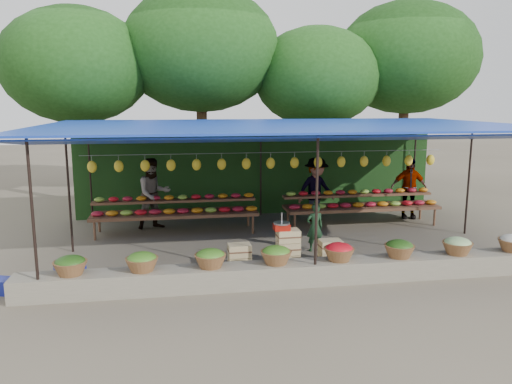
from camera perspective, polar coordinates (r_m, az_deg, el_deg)
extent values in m
plane|color=brown|center=(12.07, 2.91, -5.73)|extent=(60.00, 60.00, 0.00)
cube|color=#6C6856|center=(9.47, 6.50, -9.08)|extent=(10.60, 0.55, 0.40)
cylinder|color=black|center=(8.95, -24.12, -3.07)|extent=(0.05, 0.05, 2.80)
cylinder|color=black|center=(9.00, 6.92, -2.16)|extent=(0.05, 0.05, 2.80)
cylinder|color=black|center=(11.72, -20.60, 0.16)|extent=(0.05, 0.05, 2.80)
cylinder|color=black|center=(13.61, 23.14, 1.32)|extent=(0.05, 0.05, 2.80)
cylinder|color=black|center=(14.54, -18.44, 2.15)|extent=(0.05, 0.05, 2.80)
cylinder|color=black|center=(14.57, 0.54, 2.70)|extent=(0.05, 0.05, 2.80)
cylinder|color=black|center=(16.10, 17.64, 2.94)|extent=(0.05, 0.05, 2.80)
cube|color=#1637AA|center=(11.61, 3.04, 7.67)|extent=(10.80, 6.60, 0.04)
cube|color=#1637AA|center=(9.68, 5.58, 6.05)|extent=(10.80, 2.19, 0.26)
cube|color=#1637AA|center=(13.58, 1.21, 7.31)|extent=(10.80, 2.19, 0.26)
cylinder|color=#A2A2A8|center=(13.04, 1.68, 4.53)|extent=(9.60, 0.01, 0.01)
ellipsoid|color=yellow|center=(12.99, -18.23, 2.75)|extent=(0.23, 0.17, 0.30)
ellipsoid|color=yellow|center=(12.90, -15.41, 2.85)|extent=(0.23, 0.17, 0.30)
ellipsoid|color=yellow|center=(12.85, -12.55, 2.95)|extent=(0.23, 0.17, 0.30)
ellipsoid|color=yellow|center=(12.83, -9.68, 3.04)|extent=(0.23, 0.17, 0.30)
ellipsoid|color=yellow|center=(12.84, -6.81, 3.12)|extent=(0.23, 0.17, 0.30)
ellipsoid|color=yellow|center=(12.89, -3.95, 3.19)|extent=(0.23, 0.17, 0.30)
ellipsoid|color=yellow|center=(12.96, -1.12, 3.26)|extent=(0.23, 0.17, 0.30)
ellipsoid|color=yellow|center=(13.07, 1.68, 3.31)|extent=(0.23, 0.17, 0.30)
ellipsoid|color=yellow|center=(13.21, 4.42, 3.36)|extent=(0.23, 0.17, 0.30)
ellipsoid|color=yellow|center=(13.37, 7.10, 3.40)|extent=(0.23, 0.17, 0.30)
ellipsoid|color=yellow|center=(13.57, 9.71, 3.43)|extent=(0.23, 0.17, 0.30)
ellipsoid|color=yellow|center=(13.79, 12.24, 3.45)|extent=(0.23, 0.17, 0.30)
ellipsoid|color=yellow|center=(14.04, 14.69, 3.47)|extent=(0.23, 0.17, 0.30)
ellipsoid|color=yellow|center=(14.31, 17.04, 3.48)|extent=(0.23, 0.17, 0.30)
ellipsoid|color=yellow|center=(14.61, 19.31, 3.48)|extent=(0.23, 0.17, 0.30)
ellipsoid|color=#254E14|center=(9.18, -20.48, -7.55)|extent=(0.52, 0.52, 0.23)
ellipsoid|color=#3F761F|center=(9.02, -12.92, -7.46)|extent=(0.52, 0.52, 0.23)
ellipsoid|color=#3F761F|center=(9.02, -5.23, -7.23)|extent=(0.52, 0.52, 0.23)
ellipsoid|color=#3F761F|center=(9.17, 2.31, -6.89)|extent=(0.52, 0.52, 0.23)
ellipsoid|color=red|center=(9.48, 9.48, -6.45)|extent=(0.52, 0.52, 0.23)
ellipsoid|color=#254E14|center=(9.93, 16.09, -5.96)|extent=(0.52, 0.52, 0.23)
ellipsoid|color=#96C078|center=(10.49, 22.05, -5.45)|extent=(0.52, 0.52, 0.23)
cube|color=#1B4117|center=(14.84, 0.37, 2.25)|extent=(10.60, 0.06, 2.50)
cylinder|color=#3B2415|center=(17.44, -19.37, 5.30)|extent=(0.36, 0.36, 3.97)
ellipsoid|color=#163C10|center=(17.43, -19.87, 13.44)|extent=(4.77, 4.77, 3.69)
cylinder|color=#3B2415|center=(17.59, -6.18, 6.70)|extent=(0.36, 0.36, 4.48)
ellipsoid|color=#163C10|center=(17.64, -6.36, 15.81)|extent=(5.39, 5.39, 4.17)
cylinder|color=#3B2415|center=(18.00, 6.78, 5.54)|extent=(0.36, 0.36, 3.71)
ellipsoid|color=#163C10|center=(17.96, 6.94, 12.94)|extent=(4.47, 4.47, 3.45)
cylinder|color=#3B2415|center=(19.60, 16.41, 6.52)|extent=(0.36, 0.36, 4.35)
ellipsoid|color=#163C10|center=(19.63, 16.83, 14.46)|extent=(5.24, 5.24, 4.05)
cube|color=#543521|center=(12.94, -9.20, -2.46)|extent=(4.20, 0.95, 0.08)
cube|color=#543521|center=(13.18, -9.25, -0.99)|extent=(4.20, 0.35, 0.06)
cylinder|color=#543521|center=(12.76, -17.97, -4.17)|extent=(0.06, 0.06, 0.50)
cylinder|color=#543521|center=(12.76, -0.36, -3.66)|extent=(0.06, 0.06, 0.50)
cylinder|color=#543521|center=(13.53, -17.48, -3.34)|extent=(0.06, 0.06, 0.50)
cylinder|color=#543521|center=(13.53, -0.89, -2.86)|extent=(0.06, 0.06, 0.50)
ellipsoid|color=maroon|center=(12.92, -17.67, -2.39)|extent=(0.31, 0.26, 0.13)
ellipsoid|color=#7EAD35|center=(13.30, -17.47, -0.84)|extent=(0.26, 0.22, 0.12)
ellipsoid|color=#CA7311|center=(12.87, -16.13, -2.36)|extent=(0.31, 0.26, 0.13)
ellipsoid|color=red|center=(13.25, -15.97, -0.79)|extent=(0.26, 0.22, 0.12)
ellipsoid|color=#7EAD35|center=(12.83, -14.58, -2.32)|extent=(0.31, 0.26, 0.13)
ellipsoid|color=maroon|center=(13.22, -14.46, -0.75)|extent=(0.26, 0.22, 0.12)
ellipsoid|color=red|center=(12.80, -13.02, -2.28)|extent=(0.31, 0.26, 0.13)
ellipsoid|color=#CA7311|center=(13.19, -12.95, -0.71)|extent=(0.26, 0.22, 0.12)
ellipsoid|color=maroon|center=(12.79, -11.45, -2.23)|extent=(0.31, 0.26, 0.13)
ellipsoid|color=maroon|center=(13.17, -11.43, -0.67)|extent=(0.26, 0.22, 0.12)
ellipsoid|color=#CA7311|center=(12.78, -9.88, -2.19)|extent=(0.31, 0.26, 0.13)
ellipsoid|color=#CA7311|center=(13.16, -9.91, -0.62)|extent=(0.26, 0.22, 0.12)
ellipsoid|color=maroon|center=(12.78, -8.31, -2.14)|extent=(0.31, 0.26, 0.13)
ellipsoid|color=#7EAD35|center=(13.16, -8.39, -0.58)|extent=(0.26, 0.22, 0.12)
ellipsoid|color=#CA7311|center=(12.79, -6.75, -2.10)|extent=(0.31, 0.26, 0.13)
ellipsoid|color=red|center=(13.17, -6.86, -0.53)|extent=(0.26, 0.22, 0.12)
ellipsoid|color=#7EAD35|center=(12.81, -5.18, -2.05)|extent=(0.31, 0.26, 0.13)
ellipsoid|color=maroon|center=(13.19, -5.35, -0.49)|extent=(0.26, 0.22, 0.12)
ellipsoid|color=red|center=(12.84, -3.62, -2.00)|extent=(0.31, 0.26, 0.13)
ellipsoid|color=#CA7311|center=(13.22, -3.83, -0.44)|extent=(0.26, 0.22, 0.12)
ellipsoid|color=maroon|center=(12.87, -2.07, -1.95)|extent=(0.31, 0.26, 0.13)
ellipsoid|color=maroon|center=(13.26, -2.33, -0.40)|extent=(0.26, 0.22, 0.12)
ellipsoid|color=#CA7311|center=(12.92, -0.53, -1.89)|extent=(0.31, 0.26, 0.13)
ellipsoid|color=#CA7311|center=(13.30, -0.83, -0.35)|extent=(0.26, 0.22, 0.12)
cube|color=#543521|center=(13.87, 11.92, -1.69)|extent=(4.20, 0.95, 0.08)
cube|color=#543521|center=(14.09, 11.53, -0.33)|extent=(4.20, 0.35, 0.06)
cylinder|color=#543521|center=(12.97, 4.46, -3.46)|extent=(0.06, 0.06, 0.50)
cylinder|color=#543521|center=(14.40, 19.73, -2.66)|extent=(0.06, 0.06, 0.50)
cylinder|color=#543521|center=(13.73, 3.66, -2.68)|extent=(0.06, 0.06, 0.50)
cylinder|color=#543521|center=(15.08, 18.27, -2.01)|extent=(0.06, 0.06, 0.50)
ellipsoid|color=maroon|center=(13.14, 4.43, -1.71)|extent=(0.31, 0.26, 0.13)
ellipsoid|color=#7EAD35|center=(13.52, 3.99, -0.20)|extent=(0.26, 0.22, 0.12)
ellipsoid|color=#CA7311|center=(13.23, 5.90, -1.66)|extent=(0.31, 0.26, 0.13)
ellipsoid|color=red|center=(13.60, 5.43, -0.16)|extent=(0.26, 0.22, 0.12)
ellipsoid|color=#7EAD35|center=(13.33, 7.36, -1.60)|extent=(0.31, 0.26, 0.13)
ellipsoid|color=maroon|center=(13.70, 6.84, -0.12)|extent=(0.26, 0.22, 0.12)
ellipsoid|color=red|center=(13.43, 8.79, -1.55)|extent=(0.31, 0.26, 0.13)
ellipsoid|color=#CA7311|center=(13.80, 8.24, -0.07)|extent=(0.26, 0.22, 0.12)
ellipsoid|color=maroon|center=(13.54, 10.20, -1.49)|extent=(0.31, 0.26, 0.13)
ellipsoid|color=maroon|center=(13.91, 9.61, -0.03)|extent=(0.26, 0.22, 0.12)
ellipsoid|color=#CA7311|center=(13.66, 11.58, -1.43)|extent=(0.31, 0.26, 0.13)
ellipsoid|color=#CA7311|center=(14.02, 10.97, 0.01)|extent=(0.26, 0.22, 0.12)
ellipsoid|color=maroon|center=(13.79, 12.94, -1.38)|extent=(0.31, 0.26, 0.13)
ellipsoid|color=#7EAD35|center=(14.15, 12.30, 0.05)|extent=(0.26, 0.22, 0.12)
ellipsoid|color=#CA7311|center=(13.92, 14.27, -1.32)|extent=(0.31, 0.26, 0.13)
ellipsoid|color=red|center=(14.28, 13.60, 0.09)|extent=(0.26, 0.22, 0.12)
ellipsoid|color=#7EAD35|center=(14.07, 15.58, -1.27)|extent=(0.31, 0.26, 0.13)
ellipsoid|color=maroon|center=(14.42, 14.88, 0.13)|extent=(0.26, 0.22, 0.12)
ellipsoid|color=red|center=(14.22, 16.86, -1.21)|extent=(0.31, 0.26, 0.13)
ellipsoid|color=#CA7311|center=(14.57, 16.14, 0.17)|extent=(0.26, 0.22, 0.12)
ellipsoid|color=maroon|center=(14.37, 18.11, -1.16)|extent=(0.31, 0.26, 0.13)
ellipsoid|color=maroon|center=(14.72, 17.37, 0.21)|extent=(0.26, 0.22, 0.12)
ellipsoid|color=#CA7311|center=(14.54, 19.34, -1.11)|extent=(0.31, 0.26, 0.13)
ellipsoid|color=#CA7311|center=(14.88, 18.58, 0.25)|extent=(0.26, 0.22, 0.12)
cube|color=tan|center=(10.17, -1.89, -8.07)|extent=(0.46, 0.35, 0.25)
cube|color=tan|center=(10.09, -1.90, -6.67)|extent=(0.46, 0.35, 0.25)
cube|color=tan|center=(10.34, 3.67, -7.78)|extent=(0.46, 0.35, 0.25)
cube|color=tan|center=(10.26, 3.68, -6.40)|extent=(0.46, 0.35, 0.25)
cube|color=tan|center=(10.19, 3.70, -5.00)|extent=(0.46, 0.35, 0.25)
cube|color=tan|center=(10.57, 8.46, -7.46)|extent=(0.46, 0.35, 0.25)
cube|color=tan|center=(10.50, 8.50, -6.11)|extent=(0.46, 0.35, 0.25)
cube|color=#AC180D|center=(10.11, 2.95, -4.00)|extent=(0.32, 0.27, 0.13)
cylinder|color=#A2A2A8|center=(10.09, 2.95, -3.57)|extent=(0.34, 0.34, 0.03)
cylinder|color=#A2A2A8|center=(10.07, 2.96, -3.02)|extent=(0.03, 0.03, 0.23)
imported|color=#17341C|center=(11.30, 6.73, -4.03)|extent=(0.42, 0.30, 1.09)
imported|color=slate|center=(13.40, -11.62, -0.19)|extent=(1.11, 1.00, 1.88)
imported|color=slate|center=(14.06, 6.88, 0.29)|extent=(1.32, 0.99, 1.81)
imported|color=slate|center=(14.98, 17.06, 0.41)|extent=(1.09, 0.62, 1.75)
cube|color=navy|center=(10.01, -27.15, -9.51)|extent=(0.51, 0.44, 0.26)
cube|color=navy|center=(10.09, -20.47, -8.66)|extent=(0.64, 0.54, 0.33)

